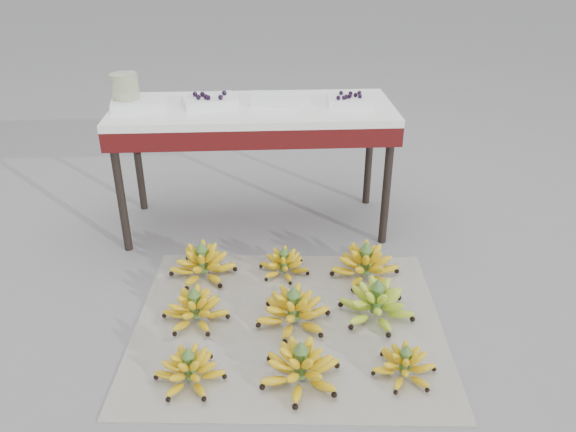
{
  "coord_description": "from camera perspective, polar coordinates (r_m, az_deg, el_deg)",
  "views": [
    {
      "loc": [
        -0.07,
        -1.78,
        1.47
      ],
      "look_at": [
        0.06,
        0.41,
        0.32
      ],
      "focal_mm": 35.0,
      "sensor_mm": 36.0,
      "label": 1
    }
  ],
  "objects": [
    {
      "name": "newspaper_mat",
      "position": [
        2.35,
        0.07,
        -10.86
      ],
      "size": [
        1.32,
        1.14,
        0.01
      ],
      "primitive_type": "cube",
      "rotation": [
        0.0,
        0.0,
        -0.07
      ],
      "color": "white",
      "rests_on": "ground"
    },
    {
      "name": "bunch_front_center",
      "position": [
        2.06,
        1.29,
        -15.11
      ],
      "size": [
        0.32,
        0.32,
        0.18
      ],
      "rotation": [
        0.0,
        0.0,
        -0.1
      ],
      "color": "yellow",
      "rests_on": "newspaper_mat"
    },
    {
      "name": "bunch_mid_center",
      "position": [
        2.31,
        0.57,
        -9.59
      ],
      "size": [
        0.35,
        0.35,
        0.18
      ],
      "rotation": [
        0.0,
        0.0,
        -0.17
      ],
      "color": "yellow",
      "rests_on": "newspaper_mat"
    },
    {
      "name": "bunch_front_left",
      "position": [
        2.09,
        -9.97,
        -15.11
      ],
      "size": [
        0.31,
        0.31,
        0.15
      ],
      "rotation": [
        0.0,
        0.0,
        -0.28
      ],
      "color": "yellow",
      "rests_on": "newspaper_mat"
    },
    {
      "name": "tray_right",
      "position": [
        2.86,
        -1.21,
        11.8
      ],
      "size": [
        0.26,
        0.21,
        0.04
      ],
      "color": "silver",
      "rests_on": "vendor_table"
    },
    {
      "name": "tray_far_left",
      "position": [
        2.88,
        -14.88,
        11.02
      ],
      "size": [
        0.28,
        0.22,
        0.04
      ],
      "color": "silver",
      "rests_on": "vendor_table"
    },
    {
      "name": "tray_left",
      "position": [
        2.85,
        -7.97,
        11.53
      ],
      "size": [
        0.29,
        0.24,
        0.07
      ],
      "color": "silver",
      "rests_on": "vendor_table"
    },
    {
      "name": "bunch_mid_left",
      "position": [
        2.36,
        -9.4,
        -9.29
      ],
      "size": [
        0.31,
        0.31,
        0.16
      ],
      "rotation": [
        0.0,
        0.0,
        -0.16
      ],
      "color": "yellow",
      "rests_on": "newspaper_mat"
    },
    {
      "name": "tray_far_right",
      "position": [
        2.85,
        6.29,
        11.58
      ],
      "size": [
        0.23,
        0.17,
        0.06
      ],
      "color": "silver",
      "rests_on": "vendor_table"
    },
    {
      "name": "bunch_back_right",
      "position": [
        2.61,
        7.85,
        -4.92
      ],
      "size": [
        0.34,
        0.34,
        0.19
      ],
      "rotation": [
        0.0,
        0.0,
        -0.1
      ],
      "color": "yellow",
      "rests_on": "newspaper_mat"
    },
    {
      "name": "ground",
      "position": [
        2.31,
        -0.83,
        -11.75
      ],
      "size": [
        60.0,
        60.0,
        0.0
      ],
      "primitive_type": "plane",
      "color": "gray",
      "rests_on": "ground"
    },
    {
      "name": "vendor_table",
      "position": [
        2.85,
        -3.53,
        9.67
      ],
      "size": [
        1.39,
        0.55,
        0.67
      ],
      "color": "black",
      "rests_on": "ground"
    },
    {
      "name": "bunch_back_left",
      "position": [
        2.63,
        -8.65,
        -4.82
      ],
      "size": [
        0.3,
        0.3,
        0.18
      ],
      "rotation": [
        0.0,
        0.0,
        0.01
      ],
      "color": "yellow",
      "rests_on": "newspaper_mat"
    },
    {
      "name": "bunch_front_right",
      "position": [
        2.13,
        11.76,
        -14.56
      ],
      "size": [
        0.26,
        0.26,
        0.14
      ],
      "rotation": [
        0.0,
        0.0,
        -0.13
      ],
      "color": "yellow",
      "rests_on": "newspaper_mat"
    },
    {
      "name": "bunch_mid_right",
      "position": [
        2.37,
        8.99,
        -8.76
      ],
      "size": [
        0.4,
        0.4,
        0.19
      ],
      "rotation": [
        0.0,
        0.0,
        0.36
      ],
      "color": "#759C1A",
      "rests_on": "newspaper_mat"
    },
    {
      "name": "glass_jar",
      "position": [
        2.88,
        -16.18,
        12.15
      ],
      "size": [
        0.16,
        0.16,
        0.16
      ],
      "primitive_type": "cylinder",
      "rotation": [
        0.0,
        0.0,
        0.25
      ],
      "color": "beige",
      "rests_on": "vendor_table"
    },
    {
      "name": "bunch_back_center",
      "position": [
        2.62,
        -0.42,
        -4.89
      ],
      "size": [
        0.28,
        0.28,
        0.14
      ],
      "rotation": [
        0.0,
        0.0,
        0.22
      ],
      "color": "yellow",
      "rests_on": "newspaper_mat"
    }
  ]
}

